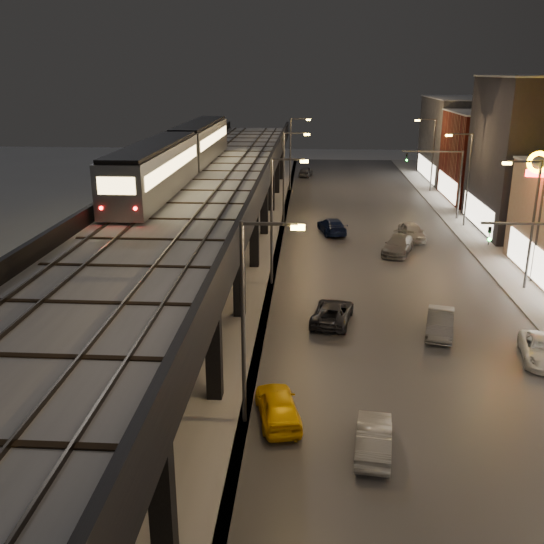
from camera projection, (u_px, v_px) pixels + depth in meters
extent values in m
cube|color=#46474D|center=(381.00, 269.00, 46.71)|extent=(17.00, 120.00, 0.06)
cube|color=#9FA1A8|center=(513.00, 271.00, 46.08)|extent=(4.00, 120.00, 0.14)
cube|color=#9FA1A8|center=(208.00, 265.00, 47.53)|extent=(11.00, 120.00, 0.06)
cube|color=black|center=(198.00, 201.00, 42.87)|extent=(9.00, 100.00, 1.00)
cube|color=black|center=(162.00, 490.00, 18.08)|extent=(0.70, 0.70, 5.30)
cube|color=black|center=(31.00, 413.00, 17.51)|extent=(8.00, 0.60, 0.50)
cube|color=black|center=(55.00, 342.00, 28.00)|extent=(0.70, 0.70, 5.30)
cube|color=black|center=(214.00, 346.00, 27.54)|extent=(0.70, 0.70, 5.30)
cube|color=black|center=(130.00, 293.00, 26.98)|extent=(8.00, 0.60, 0.50)
cube|color=black|center=(120.00, 273.00, 37.46)|extent=(0.70, 0.70, 5.30)
cube|color=black|center=(239.00, 276.00, 37.01)|extent=(0.70, 0.70, 5.30)
cube|color=black|center=(177.00, 235.00, 36.45)|extent=(8.00, 0.60, 0.50)
cube|color=black|center=(159.00, 232.00, 46.93)|extent=(0.70, 0.70, 5.30)
cube|color=black|center=(254.00, 234.00, 46.48)|extent=(0.70, 0.70, 5.30)
cube|color=black|center=(205.00, 201.00, 45.91)|extent=(8.00, 0.60, 0.50)
cube|color=black|center=(185.00, 205.00, 56.40)|extent=(0.70, 0.70, 5.30)
cube|color=black|center=(264.00, 206.00, 55.94)|extent=(0.70, 0.70, 5.30)
cube|color=black|center=(224.00, 179.00, 55.38)|extent=(8.00, 0.60, 0.50)
cube|color=black|center=(204.00, 186.00, 65.86)|extent=(0.70, 0.70, 5.30)
cube|color=black|center=(271.00, 186.00, 65.41)|extent=(0.70, 0.70, 5.30)
cube|color=black|center=(237.00, 163.00, 64.85)|extent=(8.00, 0.60, 0.50)
cube|color=black|center=(217.00, 171.00, 75.33)|extent=(0.70, 0.70, 5.30)
cube|color=black|center=(277.00, 172.00, 74.88)|extent=(0.70, 0.70, 5.30)
cube|color=black|center=(247.00, 151.00, 74.31)|extent=(8.00, 0.60, 0.50)
cube|color=black|center=(228.00, 160.00, 84.80)|extent=(0.70, 0.70, 5.30)
cube|color=black|center=(281.00, 160.00, 84.34)|extent=(0.70, 0.70, 5.30)
cube|color=black|center=(254.00, 142.00, 83.78)|extent=(8.00, 0.60, 0.50)
cube|color=#B2B7C1|center=(198.00, 193.00, 42.68)|extent=(8.40, 100.00, 0.16)
cube|color=#332D28|center=(153.00, 190.00, 42.83)|extent=(0.08, 98.00, 0.16)
cube|color=#332D28|center=(173.00, 190.00, 42.74)|extent=(0.08, 98.00, 0.16)
cube|color=#332D28|center=(216.00, 191.00, 42.55)|extent=(0.08, 98.00, 0.16)
cube|color=#332D28|center=(236.00, 191.00, 42.47)|extent=(0.08, 98.00, 0.16)
cube|color=black|center=(145.00, 245.00, 29.40)|extent=(7.80, 0.24, 0.06)
cube|color=black|center=(202.00, 186.00, 44.54)|extent=(7.80, 0.24, 0.06)
cube|color=black|center=(231.00, 157.00, 59.69)|extent=(7.80, 0.24, 0.06)
cube|color=black|center=(247.00, 139.00, 74.84)|extent=(7.80, 0.24, 0.06)
cube|color=black|center=(259.00, 187.00, 42.27)|extent=(0.30, 100.00, 1.10)
cube|color=black|center=(136.00, 185.00, 42.80)|extent=(0.30, 100.00, 1.10)
cube|color=#FFF0CD|center=(536.00, 264.00, 42.73)|extent=(0.10, 12.00, 2.40)
cube|color=#FFF0CD|center=(478.00, 213.00, 57.88)|extent=(0.10, 10.40, 2.40)
cube|color=brown|center=(503.00, 158.00, 69.68)|extent=(12.00, 12.00, 10.00)
cube|color=#FFF0CD|center=(447.00, 187.00, 71.13)|extent=(0.10, 9.60, 2.40)
cube|color=#B2B7C1|center=(508.00, 112.00, 68.08)|extent=(12.20, 12.20, 0.16)
cube|color=#444346|center=(473.00, 140.00, 82.78)|extent=(12.00, 16.00, 11.00)
cube|color=#FFF0CD|center=(426.00, 168.00, 84.38)|extent=(0.10, 12.80, 2.40)
cube|color=#B2B7C1|center=(477.00, 98.00, 81.02)|extent=(12.20, 16.20, 0.16)
cylinder|color=#38383A|center=(243.00, 327.00, 24.97)|extent=(0.18, 0.18, 9.00)
cube|color=#38383A|center=(270.00, 224.00, 23.51)|extent=(2.20, 0.12, 0.12)
cube|color=yellow|center=(298.00, 227.00, 23.48)|extent=(0.55, 0.28, 0.18)
cylinder|color=#38383A|center=(272.00, 223.00, 42.01)|extent=(0.18, 0.18, 9.00)
cube|color=#38383A|center=(288.00, 159.00, 40.55)|extent=(2.20, 0.12, 0.12)
cube|color=yellow|center=(304.00, 161.00, 40.52)|extent=(0.55, 0.28, 0.18)
cylinder|color=#38383A|center=(532.00, 227.00, 40.92)|extent=(0.18, 0.18, 9.00)
cube|color=#38383A|center=(524.00, 162.00, 39.60)|extent=(2.20, 0.12, 0.12)
cube|color=yellow|center=(507.00, 163.00, 39.70)|extent=(0.55, 0.28, 0.18)
cylinder|color=#38383A|center=(284.00, 179.00, 59.05)|extent=(0.18, 0.18, 9.00)
cube|color=#38383A|center=(295.00, 133.00, 57.59)|extent=(2.20, 0.12, 0.12)
cube|color=yellow|center=(307.00, 134.00, 57.56)|extent=(0.55, 0.28, 0.18)
cylinder|color=#38383A|center=(468.00, 181.00, 57.96)|extent=(0.18, 0.18, 9.00)
cube|color=#38383A|center=(461.00, 134.00, 56.64)|extent=(2.20, 0.12, 0.12)
cube|color=yellow|center=(449.00, 135.00, 56.75)|extent=(0.55, 0.28, 0.18)
cylinder|color=#38383A|center=(290.00, 155.00, 76.09)|extent=(0.18, 0.18, 9.00)
cube|color=#38383A|center=(299.00, 119.00, 74.63)|extent=(2.20, 0.12, 0.12)
cube|color=yellow|center=(308.00, 120.00, 74.60)|extent=(0.55, 0.28, 0.18)
cylinder|color=#38383A|center=(433.00, 156.00, 75.00)|extent=(0.18, 0.18, 9.00)
cube|color=#38383A|center=(427.00, 119.00, 73.68)|extent=(2.20, 0.12, 0.12)
cube|color=yellow|center=(417.00, 120.00, 73.79)|extent=(0.55, 0.28, 0.18)
cube|color=#38383A|center=(539.00, 224.00, 31.83)|extent=(6.00, 0.12, 0.12)
imported|color=black|center=(489.00, 232.00, 32.14)|extent=(0.20, 0.16, 1.00)
sphere|color=#0CFF26|center=(490.00, 238.00, 32.08)|extent=(0.18, 0.18, 0.18)
cylinder|color=#38383A|center=(460.00, 186.00, 61.12)|extent=(0.20, 0.20, 7.00)
cube|color=#38383A|center=(433.00, 152.00, 60.23)|extent=(6.00, 0.12, 0.12)
imported|color=black|center=(407.00, 156.00, 60.54)|extent=(0.20, 0.16, 1.00)
sphere|color=#0CFF26|center=(407.00, 159.00, 60.48)|extent=(0.18, 0.18, 0.18)
cube|color=gray|center=(155.00, 171.00, 40.60)|extent=(2.75, 16.60, 3.13)
cube|color=black|center=(153.00, 145.00, 40.07)|extent=(2.47, 16.13, 0.24)
cube|color=#FFD682|center=(134.00, 164.00, 40.55)|extent=(0.05, 15.18, 0.85)
cube|color=#FFD682|center=(175.00, 164.00, 40.38)|extent=(0.05, 15.18, 0.85)
cube|color=gray|center=(200.00, 142.00, 56.95)|extent=(2.75, 16.60, 3.13)
cube|color=black|center=(200.00, 123.00, 56.41)|extent=(2.47, 16.13, 0.24)
cube|color=#FFD682|center=(186.00, 137.00, 56.90)|extent=(0.05, 15.18, 0.85)
cube|color=#FFD682|center=(215.00, 137.00, 56.73)|extent=(0.05, 15.18, 0.85)
cube|color=#FFD682|center=(116.00, 186.00, 32.59)|extent=(2.09, 0.05, 0.95)
sphere|color=#FF0C0C|center=(101.00, 208.00, 33.02)|extent=(0.19, 0.19, 0.19)
sphere|color=#FF0C0C|center=(135.00, 209.00, 32.90)|extent=(0.19, 0.19, 0.19)
imported|color=yellow|center=(278.00, 407.00, 26.25)|extent=(2.48, 4.39, 1.41)
imported|color=gray|center=(374.00, 439.00, 24.08)|extent=(1.82, 4.04, 1.29)
imported|color=black|center=(332.00, 313.00, 36.52)|extent=(2.97, 4.97, 1.29)
imported|color=#0E1A41|center=(332.00, 226.00, 56.57)|extent=(2.95, 5.20, 1.42)
imported|color=#4D5057|center=(306.00, 172.00, 87.06)|extent=(2.24, 4.28, 1.39)
imported|color=#57595D|center=(440.00, 324.00, 34.86)|extent=(2.37, 4.43, 1.39)
imported|color=white|center=(542.00, 351.00, 31.66)|extent=(2.82, 4.69, 1.22)
imported|color=#5E5F60|center=(398.00, 246.00, 50.34)|extent=(3.53, 5.37, 1.45)
imported|color=#A3A3A3|center=(412.00, 232.00, 54.32)|extent=(2.21, 4.58, 1.51)
cylinder|color=#38383A|center=(538.00, 232.00, 42.55)|extent=(0.24, 0.24, 7.59)
torus|color=#F2A400|center=(539.00, 162.00, 41.05)|extent=(1.57, 0.58, 1.54)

